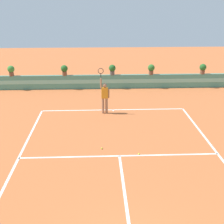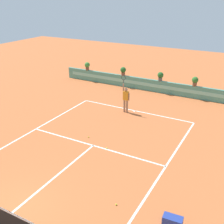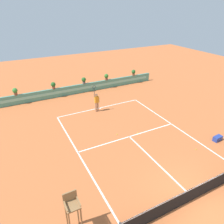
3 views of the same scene
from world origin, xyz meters
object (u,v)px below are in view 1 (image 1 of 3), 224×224
object	(u,v)px
potted_plant_left	(64,70)
potted_plant_far_right	(203,68)
tennis_player	(105,95)
tennis_ball_mid_court	(102,148)
potted_plant_right	(151,69)
tennis_ball_by_sideline	(139,154)
potted_plant_far_left	(11,70)
potted_plant_centre	(112,69)

from	to	relation	value
potted_plant_left	potted_plant_far_right	size ratio (longest dim) A/B	1.00
tennis_player	tennis_ball_mid_court	size ratio (longest dim) A/B	38.01
potted_plant_left	potted_plant_right	distance (m)	6.15
tennis_ball_by_sideline	potted_plant_far_left	world-z (taller)	potted_plant_far_left
potted_plant_far_right	tennis_ball_mid_court	bearing A→B (deg)	-128.26
potted_plant_right	potted_plant_far_left	size ratio (longest dim) A/B	1.00
potted_plant_centre	potted_plant_far_right	bearing A→B (deg)	0.00
potted_plant_centre	potted_plant_right	distance (m)	2.78
tennis_ball_by_sideline	potted_plant_left	bearing A→B (deg)	112.11
tennis_ball_mid_court	potted_plant_left	bearing A→B (deg)	104.98
tennis_ball_mid_court	potted_plant_centre	world-z (taller)	potted_plant_centre
potted_plant_centre	potted_plant_right	size ratio (longest dim) A/B	1.00
potted_plant_far_right	tennis_player	bearing A→B (deg)	-145.00
tennis_ball_mid_court	potted_plant_far_left	size ratio (longest dim) A/B	0.09
tennis_ball_by_sideline	potted_plant_right	world-z (taller)	potted_plant_right
tennis_ball_mid_court	potted_plant_far_right	distance (m)	11.98
tennis_ball_mid_court	potted_plant_centre	distance (m)	9.49
potted_plant_left	potted_plant_far_left	bearing A→B (deg)	180.00
tennis_ball_by_sideline	potted_plant_right	distance (m)	10.24
tennis_player	tennis_ball_mid_court	world-z (taller)	tennis_player
tennis_ball_by_sideline	potted_plant_far_right	distance (m)	11.60
potted_plant_centre	potted_plant_far_right	xyz separation A→B (m)	(6.50, 0.00, 0.00)
tennis_ball_by_sideline	potted_plant_left	distance (m)	10.80
tennis_player	potted_plant_centre	distance (m)	5.06
tennis_ball_mid_court	potted_plant_left	distance (m)	9.77
potted_plant_far_right	potted_plant_left	bearing A→B (deg)	180.00
tennis_ball_mid_court	tennis_ball_by_sideline	bearing A→B (deg)	-20.55
potted_plant_left	tennis_ball_by_sideline	bearing A→B (deg)	-67.89
tennis_player	potted_plant_right	bearing A→B (deg)	55.62
potted_plant_centre	tennis_ball_mid_court	bearing A→B (deg)	-95.33
potted_plant_right	potted_plant_far_left	xyz separation A→B (m)	(-9.85, 0.00, 0.00)
tennis_ball_by_sideline	potted_plant_centre	bearing A→B (deg)	93.80
tennis_ball_mid_court	potted_plant_far_left	xyz separation A→B (m)	(-6.20, 9.35, 1.38)
potted_plant_right	tennis_ball_mid_court	bearing A→B (deg)	-111.31
tennis_player	tennis_ball_by_sideline	distance (m)	5.19
tennis_ball_by_sideline	tennis_ball_mid_court	bearing A→B (deg)	159.45
tennis_ball_mid_court	tennis_ball_by_sideline	world-z (taller)	same
potted_plant_far_right	potted_plant_right	distance (m)	3.73
tennis_ball_by_sideline	potted_plant_far_right	bearing A→B (deg)	59.51
tennis_player	potted_plant_right	world-z (taller)	tennis_player
tennis_ball_by_sideline	potted_plant_left	world-z (taller)	potted_plant_left
tennis_player	potted_plant_left	xyz separation A→B (m)	(-2.72, 5.01, 0.36)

